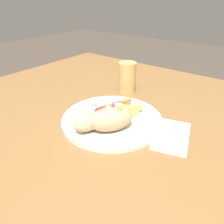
% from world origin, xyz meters
% --- Properties ---
extents(table, '(1.25, 1.25, 0.73)m').
position_xyz_m(table, '(0.00, 0.00, 0.66)').
color(table, brown).
rests_on(table, ground_plane).
extents(napkin, '(0.18, 0.13, 0.00)m').
position_xyz_m(napkin, '(0.07, -0.21, 0.73)').
color(napkin, silver).
rests_on(napkin, table).
extents(plate, '(0.30, 0.30, 0.02)m').
position_xyz_m(plate, '(0.03, -0.03, 0.74)').
color(plate, white).
rests_on(plate, table).
extents(pita_sandwich_near, '(0.14, 0.13, 0.08)m').
position_xyz_m(pita_sandwich_near, '(-0.01, -0.07, 0.78)').
color(pita_sandwich_near, tan).
rests_on(pita_sandwich_near, plate).
extents(pita_sandwich_far, '(0.12, 0.07, 0.06)m').
position_xyz_m(pita_sandwich_far, '(-0.04, -0.02, 0.77)').
color(pita_sandwich_far, tan).
rests_on(pita_sandwich_far, plate).
extents(fries_pile, '(0.13, 0.10, 0.02)m').
position_xyz_m(fries_pile, '(0.08, -0.04, 0.75)').
color(fries_pile, '#E5B251').
rests_on(fries_pile, plate).
extents(sauce_ramekin, '(0.07, 0.07, 0.03)m').
position_xyz_m(sauce_ramekin, '(0.04, 0.04, 0.76)').
color(sauce_ramekin, white).
rests_on(sauce_ramekin, plate).
extents(water_glass, '(0.07, 0.07, 0.12)m').
position_xyz_m(water_glass, '(0.25, 0.07, 0.78)').
color(water_glass, tan).
rests_on(water_glass, table).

